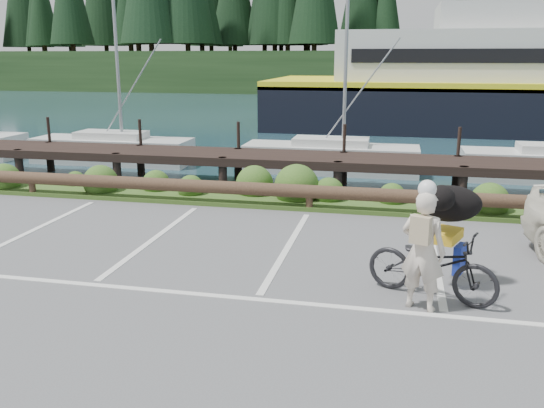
{
  "coord_description": "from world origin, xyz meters",
  "views": [
    {
      "loc": [
        1.83,
        -7.84,
        3.4
      ],
      "look_at": [
        -0.05,
        0.87,
        1.1
      ],
      "focal_mm": 38.0,
      "sensor_mm": 36.0,
      "label": 1
    }
  ],
  "objects": [
    {
      "name": "cyclist",
      "position": [
        2.27,
        -0.2,
        0.84
      ],
      "size": [
        0.72,
        0.6,
        1.68
      ],
      "primitive_type": "imported",
      "rotation": [
        0.0,
        0.0,
        2.77
      ],
      "color": "beige",
      "rests_on": "ground"
    },
    {
      "name": "dog",
      "position": [
        2.65,
        0.78,
        1.28
      ],
      "size": [
        0.78,
        1.06,
        0.55
      ],
      "primitive_type": "ellipsoid",
      "rotation": [
        0.0,
        0.0,
        1.2
      ],
      "color": "black",
      "rests_on": "bicycle"
    },
    {
      "name": "vegetation_strip",
      "position": [
        0.0,
        5.3,
        0.05
      ],
      "size": [
        34.0,
        1.6,
        0.1
      ],
      "primitive_type": "cube",
      "color": "#3D5B21",
      "rests_on": "ground"
    },
    {
      "name": "log_rail",
      "position": [
        0.0,
        4.6,
        0.0
      ],
      "size": [
        32.0,
        0.3,
        0.6
      ],
      "primitive_type": null,
      "color": "#443021",
      "rests_on": "ground"
    },
    {
      "name": "bicycle",
      "position": [
        2.43,
        0.21,
        0.5
      ],
      "size": [
        2.02,
        1.31,
        1.0
      ],
      "primitive_type": "imported",
      "rotation": [
        0.0,
        0.0,
        1.2
      ],
      "color": "black",
      "rests_on": "ground"
    },
    {
      "name": "harbor_backdrop",
      "position": [
        0.39,
        78.47,
        -0.0
      ],
      "size": [
        170.0,
        160.0,
        30.0
      ],
      "color": "#1A353F",
      "rests_on": "ground"
    },
    {
      "name": "ground",
      "position": [
        0.0,
        0.0,
        0.0
      ],
      "size": [
        72.0,
        72.0,
        0.0
      ],
      "primitive_type": "plane",
      "color": "#515153"
    }
  ]
}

